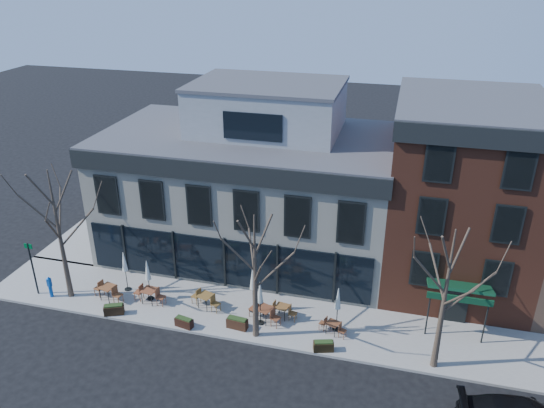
# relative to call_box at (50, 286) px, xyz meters

# --- Properties ---
(ground) EXTENTS (120.00, 120.00, 0.00)m
(ground) POSITION_rel_call_box_xyz_m (9.54, 3.57, -0.86)
(ground) COLOR black
(ground) RESTS_ON ground
(sidewalk_front) EXTENTS (33.50, 4.70, 0.15)m
(sidewalk_front) POSITION_rel_call_box_xyz_m (12.79, 1.42, -0.79)
(sidewalk_front) COLOR gray
(sidewalk_front) RESTS_ON ground
(sidewalk_side) EXTENTS (4.50, 12.00, 0.15)m
(sidewalk_side) POSITION_rel_call_box_xyz_m (-1.71, 9.57, -0.79)
(sidewalk_side) COLOR gray
(sidewalk_side) RESTS_ON ground
(corner_building) EXTENTS (18.39, 10.39, 11.10)m
(corner_building) POSITION_rel_call_box_xyz_m (9.61, 8.63, 3.86)
(corner_building) COLOR silver
(corner_building) RESTS_ON ground
(red_brick_building) EXTENTS (8.20, 11.78, 11.18)m
(red_brick_building) POSITION_rel_call_box_xyz_m (22.54, 8.55, 4.77)
(red_brick_building) COLOR brown
(red_brick_building) RESTS_ON ground
(tree_corner) EXTENTS (3.93, 3.98, 7.92)m
(tree_corner) POSITION_rel_call_box_xyz_m (1.05, 0.36, 3.39)
(tree_corner) COLOR #382B21
(tree_corner) RESTS_ON sidewalk_front
(tree_mid) EXTENTS (3.50, 3.55, 7.04)m
(tree_mid) POSITION_rel_call_box_xyz_m (12.55, -0.34, 2.93)
(tree_mid) COLOR #382B21
(tree_mid) RESTS_ON sidewalk_front
(tree_right) EXTENTS (3.72, 3.77, 7.48)m
(tree_right) POSITION_rel_call_box_xyz_m (21.55, -0.34, 3.16)
(tree_right) COLOR #382B21
(tree_right) RESTS_ON sidewalk_front
(sign_pole) EXTENTS (0.50, 0.10, 3.40)m
(sign_pole) POSITION_rel_call_box_xyz_m (-0.96, 0.07, 1.21)
(sign_pole) COLOR black
(sign_pole) RESTS_ON sidewalk_front
(call_box) EXTENTS (0.27, 0.27, 1.35)m
(call_box) POSITION_rel_call_box_xyz_m (0.00, 0.00, 0.00)
(call_box) COLOR #0B4197
(call_box) RESTS_ON sidewalk_front
(cafe_set_0) EXTENTS (2.04, 0.97, 1.05)m
(cafe_set_0) POSITION_rel_call_box_xyz_m (3.38, 0.63, -0.17)
(cafe_set_0) COLOR brown
(cafe_set_0) RESTS_ON sidewalk_front
(cafe_set_1) EXTENTS (2.00, 0.86, 1.04)m
(cafe_set_1) POSITION_rel_call_box_xyz_m (5.84, 0.94, -0.18)
(cafe_set_1) COLOR brown
(cafe_set_1) RESTS_ON sidewalk_front
(cafe_set_2) EXTENTS (1.96, 1.05, 1.01)m
(cafe_set_2) POSITION_rel_call_box_xyz_m (9.12, 1.30, -0.20)
(cafe_set_2) COLOR brown
(cafe_set_2) RESTS_ON sidewalk_front
(cafe_set_3) EXTENTS (2.01, 1.16, 1.04)m
(cafe_set_3) POSITION_rel_call_box_xyz_m (12.67, 0.92, -0.18)
(cafe_set_3) COLOR brown
(cafe_set_3) RESTS_ON sidewalk_front
(cafe_set_4) EXTENTS (1.77, 0.80, 0.91)m
(cafe_set_4) POSITION_rel_call_box_xyz_m (13.50, 1.48, -0.24)
(cafe_set_4) COLOR brown
(cafe_set_4) RESTS_ON sidewalk_front
(cafe_set_5) EXTENTS (1.60, 0.88, 0.82)m
(cafe_set_5) POSITION_rel_call_box_xyz_m (16.40, 0.83, -0.29)
(cafe_set_5) COLOR brown
(cafe_set_5) RESTS_ON sidewalk_front
(umbrella_0) EXTENTS (0.41, 0.41, 2.54)m
(umbrella_0) POSITION_rel_call_box_xyz_m (3.96, 1.76, 1.08)
(umbrella_0) COLOR black
(umbrella_0) RESTS_ON sidewalk_front
(umbrella_1) EXTENTS (0.41, 0.41, 2.55)m
(umbrella_1) POSITION_rel_call_box_xyz_m (5.70, 1.25, 1.09)
(umbrella_1) COLOR black
(umbrella_1) RESTS_ON sidewalk_front
(umbrella_2) EXTENTS (0.44, 0.44, 2.76)m
(umbrella_2) POSITION_rel_call_box_xyz_m (11.80, 1.67, 1.24)
(umbrella_2) COLOR black
(umbrella_2) RESTS_ON sidewalk_front
(umbrella_3) EXTENTS (0.42, 0.42, 2.64)m
(umbrella_3) POSITION_rel_call_box_xyz_m (12.50, 0.68, 1.15)
(umbrella_3) COLOR black
(umbrella_3) RESTS_ON sidewalk_front
(umbrella_4) EXTENTS (0.42, 0.42, 2.60)m
(umbrella_4) POSITION_rel_call_box_xyz_m (16.55, 1.20, 1.12)
(umbrella_4) COLOR black
(umbrella_4) RESTS_ON sidewalk_front
(planter_0) EXTENTS (1.16, 0.83, 0.60)m
(planter_0) POSITION_rel_call_box_xyz_m (4.41, -0.58, -0.41)
(planter_0) COLOR black
(planter_0) RESTS_ON sidewalk_front
(planter_1) EXTENTS (1.05, 0.58, 0.56)m
(planter_1) POSITION_rel_call_box_xyz_m (8.61, -0.62, -0.44)
(planter_1) COLOR black
(planter_1) RESTS_ON sidewalk_front
(planter_2) EXTENTS (1.16, 0.56, 0.63)m
(planter_2) POSITION_rel_call_box_xyz_m (11.41, -0.01, -0.40)
(planter_2) COLOR #311B10
(planter_2) RESTS_ON sidewalk_front
(planter_3) EXTENTS (1.09, 0.68, 0.57)m
(planter_3) POSITION_rel_call_box_xyz_m (16.17, -0.63, -0.43)
(planter_3) COLOR black
(planter_3) RESTS_ON sidewalk_front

